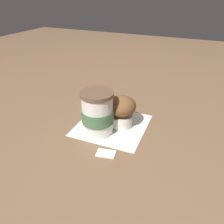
{
  "coord_description": "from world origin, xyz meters",
  "views": [
    {
      "loc": [
        -0.53,
        -0.24,
        0.38
      ],
      "look_at": [
        0.0,
        0.0,
        0.05
      ],
      "focal_mm": 35.0,
      "sensor_mm": 36.0,
      "label": 1
    }
  ],
  "objects_px": {
    "muffin": "(121,110)",
    "banana": "(105,105)",
    "sugar_packet": "(106,153)",
    "coffee_cup": "(98,113)"
  },
  "relations": [
    {
      "from": "muffin",
      "to": "banana",
      "type": "bearing_deg",
      "value": 51.67
    },
    {
      "from": "coffee_cup",
      "to": "muffin",
      "type": "relative_size",
      "value": 1.31
    },
    {
      "from": "muffin",
      "to": "sugar_packet",
      "type": "bearing_deg",
      "value": -173.76
    },
    {
      "from": "coffee_cup",
      "to": "banana",
      "type": "relative_size",
      "value": 0.66
    },
    {
      "from": "muffin",
      "to": "sugar_packet",
      "type": "xyz_separation_m",
      "value": [
        -0.14,
        -0.02,
        -0.05
      ]
    },
    {
      "from": "sugar_packet",
      "to": "banana",
      "type": "bearing_deg",
      "value": 26.58
    },
    {
      "from": "muffin",
      "to": "banana",
      "type": "distance_m",
      "value": 0.12
    },
    {
      "from": "coffee_cup",
      "to": "muffin",
      "type": "distance_m",
      "value": 0.08
    },
    {
      "from": "banana",
      "to": "sugar_packet",
      "type": "bearing_deg",
      "value": -153.42
    },
    {
      "from": "coffee_cup",
      "to": "muffin",
      "type": "xyz_separation_m",
      "value": [
        0.06,
        -0.05,
        -0.01
      ]
    }
  ]
}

